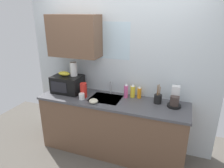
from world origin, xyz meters
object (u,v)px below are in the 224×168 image
object	(u,v)px
dish_soap_bottle_orange	(139,92)
utensil_crock	(158,99)
coffee_maker	(175,99)
small_bowl	(93,101)
banana_bunch	(64,74)
mug_white	(82,96)
dish_soap_bottle_pink	(126,91)
paper_towel_roll	(74,69)
dish_soap_bottle_yellow	(133,91)
cereal_canister	(84,90)
microwave	(68,84)

from	to	relation	value
dish_soap_bottle_orange	utensil_crock	xyz separation A→B (m)	(0.29, -0.09, -0.02)
coffee_maker	small_bowl	size ratio (longest dim) A/B	2.15
banana_bunch	mug_white	world-z (taller)	banana_bunch
dish_soap_bottle_pink	banana_bunch	bearing A→B (deg)	-174.19
coffee_maker	banana_bunch	bearing A→B (deg)	-178.05
coffee_maker	dish_soap_bottle_orange	bearing A→B (deg)	169.44
utensil_crock	banana_bunch	bearing A→B (deg)	-177.31
mug_white	small_bowl	world-z (taller)	mug_white
paper_towel_roll	dish_soap_bottle_orange	xyz separation A→B (m)	(1.05, 0.11, -0.29)
paper_towel_roll	dish_soap_bottle_orange	size ratio (longest dim) A/B	1.13
small_bowl	dish_soap_bottle_orange	bearing A→B (deg)	35.24
paper_towel_roll	coffee_maker	bearing A→B (deg)	0.30
small_bowl	coffee_maker	bearing A→B (deg)	15.75
utensil_crock	small_bowl	xyz separation A→B (m)	(-0.86, -0.32, -0.04)
dish_soap_bottle_pink	dish_soap_bottle_yellow	size ratio (longest dim) A/B	1.08
dish_soap_bottle_orange	utensil_crock	distance (m)	0.30
coffee_maker	small_bowl	xyz separation A→B (m)	(-1.09, -0.31, -0.07)
banana_bunch	cereal_canister	world-z (taller)	banana_bunch
banana_bunch	small_bowl	distance (m)	0.72
banana_bunch	utensil_crock	bearing A→B (deg)	2.69
dish_soap_bottle_pink	utensil_crock	bearing A→B (deg)	-3.82
cereal_canister	small_bowl	size ratio (longest dim) A/B	1.72
cereal_canister	mug_white	size ratio (longest dim) A/B	2.36
microwave	dish_soap_bottle_orange	distance (m)	1.16
mug_white	small_bowl	bearing A→B (deg)	-15.26
paper_towel_roll	cereal_canister	size ratio (longest dim) A/B	0.98
banana_bunch	mug_white	xyz separation A→B (m)	(0.40, -0.19, -0.26)
dish_soap_bottle_pink	cereal_canister	distance (m)	0.65
dish_soap_bottle_pink	small_bowl	distance (m)	0.52
coffee_maker	cereal_canister	distance (m)	1.34
microwave	coffee_maker	size ratio (longest dim) A/B	1.64
microwave	utensil_crock	distance (m)	1.44
utensil_crock	small_bowl	distance (m)	0.92
dish_soap_bottle_yellow	utensil_crock	world-z (taller)	utensil_crock
paper_towel_roll	cereal_canister	bearing A→B (deg)	-32.01
dish_soap_bottle_pink	mug_white	size ratio (longest dim) A/B	2.40
cereal_canister	banana_bunch	bearing A→B (deg)	165.62
small_bowl	dish_soap_bottle_pink	bearing A→B (deg)	42.81
banana_bunch	dish_soap_bottle_pink	world-z (taller)	banana_bunch
dish_soap_bottle_yellow	dish_soap_bottle_orange	distance (m)	0.10
paper_towel_roll	small_bowl	bearing A→B (deg)	-32.41
microwave	dish_soap_bottle_orange	bearing A→B (deg)	7.79
paper_towel_roll	banana_bunch	bearing A→B (deg)	-161.57
cereal_canister	dish_soap_bottle_orange	bearing A→B (deg)	17.57
microwave	cereal_canister	size ratio (longest dim) A/B	2.05
banana_bunch	dish_soap_bottle_orange	size ratio (longest dim) A/B	1.02
paper_towel_roll	mug_white	xyz separation A→B (m)	(0.25, -0.24, -0.33)
dish_soap_bottle_yellow	small_bowl	distance (m)	0.62
paper_towel_roll	coffee_maker	size ratio (longest dim) A/B	0.79
paper_towel_roll	coffee_maker	world-z (taller)	paper_towel_roll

